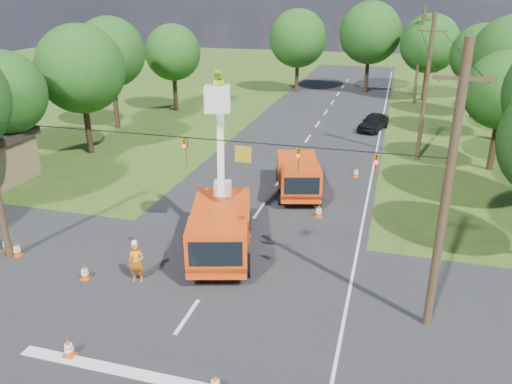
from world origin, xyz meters
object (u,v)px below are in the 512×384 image
(traffic_cone_2, at_px, (247,231))
(tree_far_a, at_px, (298,38))
(traffic_cone_6, at_px, (6,243))
(tree_left_c, at_px, (3,93))
(tree_left_f, at_px, (173,53))
(pole_right_far, at_px, (419,55))
(tree_far_b, at_px, (370,33))
(pole_right_near, at_px, (446,194))
(traffic_cone_1, at_px, (215,384))
(traffic_cone_5, at_px, (17,249))
(tree_right_d, at_px, (512,55))
(tree_far_c, at_px, (430,44))
(traffic_cone_4, at_px, (85,272))
(traffic_cone_7, at_px, (356,172))
(tree_right_c, at_px, (504,91))
(tree_left_e, at_px, (110,52))
(ground_worker, at_px, (136,262))
(pole_right_mid, at_px, (426,88))
(tree_right_e, at_px, (482,55))
(second_truck, at_px, (298,175))
(traffic_cone_0, at_px, (69,348))
(traffic_cone_3, at_px, (319,211))
(bucket_truck, at_px, (220,220))
(distant_car, at_px, (373,122))

(traffic_cone_2, distance_m, tree_far_a, 38.99)
(traffic_cone_6, relative_size, tree_left_c, 0.09)
(traffic_cone_6, xyz_separation_m, tree_left_f, (-4.68, 29.48, 5.33))
(pole_right_far, bearing_deg, tree_far_b, 137.73)
(pole_right_near, relative_size, tree_far_a, 1.05)
(traffic_cone_1, relative_size, tree_far_b, 0.07)
(traffic_cone_2, relative_size, traffic_cone_5, 1.00)
(tree_right_d, height_order, tree_far_c, tree_right_d)
(traffic_cone_4, relative_size, traffic_cone_7, 1.00)
(traffic_cone_7, xyz_separation_m, tree_left_f, (-19.41, 15.10, 5.33))
(pole_right_far, xyz_separation_m, tree_right_c, (4.70, -21.00, 0.21))
(tree_left_e, height_order, tree_left_f, tree_left_e)
(ground_worker, relative_size, pole_right_mid, 0.18)
(traffic_cone_7, distance_m, tree_right_c, 10.73)
(pole_right_near, distance_m, tree_right_e, 35.41)
(tree_right_e, bearing_deg, tree_right_d, -82.87)
(second_truck, height_order, traffic_cone_0, second_truck)
(traffic_cone_6, bearing_deg, tree_far_a, 83.13)
(traffic_cone_0, xyz_separation_m, tree_right_d, (17.70, 32.01, 6.32))
(traffic_cone_4, xyz_separation_m, tree_far_a, (0.15, 43.71, 5.83))
(traffic_cone_3, relative_size, tree_left_c, 0.09)
(traffic_cone_7, bearing_deg, tree_left_c, -164.39)
(ground_worker, bearing_deg, tree_far_a, 76.35)
(traffic_cone_5, xyz_separation_m, tree_far_a, (4.26, 42.80, 5.83))
(traffic_cone_4, height_order, tree_right_c, tree_right_c)
(traffic_cone_0, relative_size, pole_right_near, 0.07)
(ground_worker, relative_size, tree_right_c, 0.22)
(traffic_cone_0, relative_size, tree_left_c, 0.09)
(tree_left_e, distance_m, tree_far_c, 33.04)
(bucket_truck, xyz_separation_m, tree_far_c, (9.91, 39.08, 4.35))
(traffic_cone_4, distance_m, tree_right_d, 34.72)
(traffic_cone_3, bearing_deg, traffic_cone_5, -147.70)
(distant_car, relative_size, pole_right_far, 0.43)
(traffic_cone_2, bearing_deg, tree_right_d, 56.75)
(bucket_truck, xyz_separation_m, pole_right_mid, (8.91, 17.08, 3.39))
(traffic_cone_5, relative_size, pole_right_far, 0.07)
(traffic_cone_1, xyz_separation_m, traffic_cone_2, (-2.05, 10.06, 0.00))
(second_truck, xyz_separation_m, traffic_cone_3, (1.74, -3.01, -0.81))
(ground_worker, xyz_separation_m, pole_right_mid, (11.47, 20.22, 4.23))
(traffic_cone_6, relative_size, tree_far_c, 0.08)
(traffic_cone_3, bearing_deg, ground_worker, -126.79)
(distant_car, bearing_deg, tree_left_e, -150.99)
(traffic_cone_7, relative_size, pole_right_mid, 0.07)
(pole_right_mid, distance_m, tree_far_b, 25.65)
(traffic_cone_2, bearing_deg, traffic_cone_6, -157.52)
(second_truck, bearing_deg, tree_right_c, 18.88)
(traffic_cone_1, bearing_deg, distant_car, 85.33)
(tree_left_e, xyz_separation_m, tree_far_b, (19.80, 23.00, 0.32))
(tree_far_a, bearing_deg, pole_right_near, -72.57)
(second_truck, bearing_deg, traffic_cone_7, 35.58)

